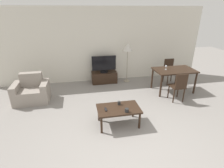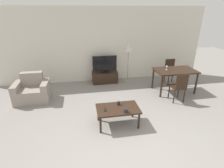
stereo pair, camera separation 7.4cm
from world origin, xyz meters
The scene contains 14 objects.
ground_plane centered at (0.00, 0.00, 0.00)m, with size 18.00×18.00×0.00m, color gray.
wall_back centered at (0.00, 4.02, 1.35)m, with size 7.91×0.06×2.70m.
armchair centered at (-2.29, 2.67, 0.30)m, with size 0.99×0.70×0.84m.
tv_stand centered at (0.08, 3.72, 0.21)m, with size 0.94×0.47×0.41m.
tv centered at (0.08, 3.71, 0.72)m, with size 0.89×0.31×0.62m.
coffee_table centered at (0.00, 1.01, 0.40)m, with size 1.00×0.60×0.45m.
dining_table centered at (2.25, 2.52, 0.67)m, with size 1.32×0.81×0.76m.
dining_chair_near centered at (2.01, 1.82, 0.51)m, with size 0.40×0.40×0.90m.
dining_chair_far centered at (2.48, 3.23, 0.51)m, with size 0.40×0.40×0.90m.
floor_lamp centered at (0.95, 3.64, 1.26)m, with size 0.36×0.36×1.46m.
remote_primary centered at (-0.31, 0.99, 0.46)m, with size 0.04×0.15×0.02m.
cup_white_near centered at (0.14, 0.81, 0.50)m, with size 0.09×0.09×0.09m.
cup_colored_far centered at (0.05, 1.16, 0.50)m, with size 0.07×0.07×0.09m.
wine_glass_left centered at (1.96, 2.58, 0.86)m, with size 0.07×0.07×0.15m.
Camera 2 is at (-0.77, -2.45, 2.59)m, focal length 28.00 mm.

